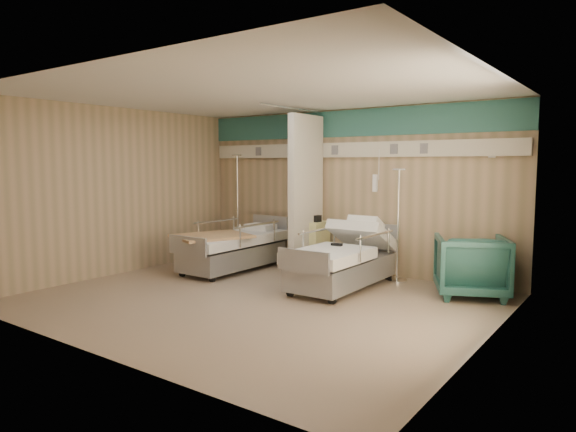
{
  "coord_description": "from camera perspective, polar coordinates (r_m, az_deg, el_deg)",
  "views": [
    {
      "loc": [
        4.36,
        -5.36,
        1.86
      ],
      "look_at": [
        0.09,
        0.6,
        1.12
      ],
      "focal_mm": 32.0,
      "sensor_mm": 36.0,
      "label": 1
    }
  ],
  "objects": [
    {
      "name": "ground",
      "position": [
        7.15,
        -3.42,
        -9.28
      ],
      "size": [
        6.0,
        5.0,
        0.0
      ],
      "primitive_type": "cube",
      "color": "gray",
      "rests_on": "ground"
    },
    {
      "name": "iv_stand_right",
      "position": [
        8.33,
        12.04,
        -4.65
      ],
      "size": [
        0.32,
        0.32,
        1.79
      ],
      "rotation": [
        0.0,
        0.0,
        0.29
      ],
      "color": "silver",
      "rests_on": "ground"
    },
    {
      "name": "call_remote",
      "position": [
        7.78,
        5.43,
        -3.17
      ],
      "size": [
        0.17,
        0.08,
        0.04
      ],
      "primitive_type": "cube",
      "rotation": [
        0.0,
        0.0,
        0.02
      ],
      "color": "black",
      "rests_on": "bed_right"
    },
    {
      "name": "bed_right",
      "position": [
        7.8,
        6.09,
        -5.65
      ],
      "size": [
        1.0,
        2.16,
        0.63
      ],
      "primitive_type": null,
      "color": "silver",
      "rests_on": "ground"
    },
    {
      "name": "bedside_cabinet",
      "position": [
        9.12,
        2.6,
        -3.24
      ],
      "size": [
        0.5,
        0.48,
        0.85
      ],
      "primitive_type": "cube",
      "color": "#F1EF97",
      "rests_on": "ground"
    },
    {
      "name": "visitor_armchair",
      "position": [
        7.67,
        19.67,
        -5.23
      ],
      "size": [
        1.25,
        1.26,
        0.87
      ],
      "primitive_type": "imported",
      "rotation": [
        0.0,
        0.0,
        3.58
      ],
      "color": "#1F4D47",
      "rests_on": "ground"
    },
    {
      "name": "toiletry_bag",
      "position": [
        9.0,
        2.96,
        -0.26
      ],
      "size": [
        0.23,
        0.16,
        0.12
      ],
      "primitive_type": "cube",
      "rotation": [
        0.0,
        0.0,
        -0.09
      ],
      "color": "black",
      "rests_on": "bedside_cabinet"
    },
    {
      "name": "waffle_blanket",
      "position": [
        7.59,
        19.96,
        -1.77
      ],
      "size": [
        0.72,
        0.68,
        0.07
      ],
      "primitive_type": "cube",
      "rotation": [
        0.0,
        0.0,
        3.46
      ],
      "color": "white",
      "rests_on": "visitor_armchair"
    },
    {
      "name": "iv_stand_left",
      "position": [
        10.02,
        -5.58,
        -2.49
      ],
      "size": [
        0.36,
        0.36,
        2.04
      ],
      "rotation": [
        0.0,
        0.0,
        -0.24
      ],
      "color": "silver",
      "rests_on": "ground"
    },
    {
      "name": "bed_left",
      "position": [
        9.07,
        -6.13,
        -4.04
      ],
      "size": [
        1.0,
        2.16,
        0.63
      ],
      "primitive_type": null,
      "color": "silver",
      "rests_on": "ground"
    },
    {
      "name": "room_walls",
      "position": [
        7.12,
        -2.41,
        5.82
      ],
      "size": [
        6.04,
        5.04,
        2.82
      ],
      "color": "tan",
      "rests_on": "ground"
    },
    {
      "name": "tan_blanket",
      "position": [
        8.72,
        -8.48,
        -2.22
      ],
      "size": [
        1.32,
        1.46,
        0.04
      ],
      "primitive_type": "cube",
      "rotation": [
        0.0,
        0.0,
        -0.37
      ],
      "color": "tan",
      "rests_on": "bed_left"
    },
    {
      "name": "white_cup",
      "position": [
        9.11,
        2.22,
        -0.18
      ],
      "size": [
        0.09,
        0.09,
        0.12
      ],
      "primitive_type": "cylinder",
      "rotation": [
        0.0,
        0.0,
        -0.08
      ],
      "color": "white",
      "rests_on": "bedside_cabinet"
    }
  ]
}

